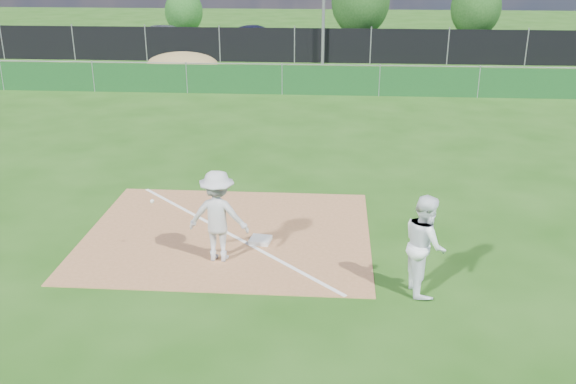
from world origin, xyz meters
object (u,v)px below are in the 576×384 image
(play_at_first, at_px, (218,216))
(first_base, at_px, (260,240))
(tree_right, at_px, (476,8))
(runner, at_px, (425,244))
(car_left, at_px, (169,36))
(tree_mid, at_px, (361,1))
(car_mid, at_px, (256,39))
(tree_left, at_px, (184,12))
(car_right, at_px, (413,42))

(play_at_first, bearing_deg, first_base, 48.98)
(first_base, relative_size, tree_right, 0.11)
(runner, height_order, car_left, runner)
(runner, height_order, tree_mid, tree_mid)
(play_at_first, relative_size, tree_mid, 0.42)
(play_at_first, bearing_deg, car_left, 105.96)
(play_at_first, distance_m, car_left, 29.19)
(runner, bearing_deg, play_at_first, 67.42)
(first_base, bearing_deg, car_mid, 97.01)
(tree_mid, xyz_separation_m, tree_right, (7.62, -0.00, -0.37))
(tree_left, xyz_separation_m, tree_right, (19.75, -0.45, 0.41))
(tree_right, bearing_deg, first_base, -107.95)
(car_left, bearing_deg, first_base, -166.79)
(play_at_first, distance_m, tree_right, 35.50)
(car_left, bearing_deg, tree_left, -0.83)
(car_left, bearing_deg, tree_mid, -69.22)
(tree_left, bearing_deg, tree_mid, -2.09)
(car_left, bearing_deg, car_mid, -103.60)
(tree_mid, bearing_deg, first_base, -95.25)
(first_base, distance_m, tree_left, 34.52)
(runner, distance_m, tree_left, 37.07)
(play_at_first, bearing_deg, tree_right, 71.37)
(tree_left, distance_m, tree_mid, 12.17)
(tree_left, relative_size, tree_mid, 0.67)
(runner, distance_m, tree_right, 35.39)
(runner, bearing_deg, car_mid, 3.92)
(tree_mid, bearing_deg, tree_left, 177.91)
(first_base, relative_size, car_mid, 0.10)
(first_base, height_order, tree_left, tree_left)
(runner, bearing_deg, tree_right, -21.07)
(car_mid, bearing_deg, car_left, 91.71)
(first_base, distance_m, car_left, 28.62)
(runner, distance_m, car_right, 28.16)
(tree_left, bearing_deg, first_base, -74.66)
(first_base, height_order, tree_right, tree_right)
(car_left, xyz_separation_m, car_right, (14.63, -0.98, -0.13))
(first_base, xyz_separation_m, car_mid, (-3.24, 26.38, 0.65))
(tree_right, bearing_deg, car_mid, -155.13)
(car_mid, relative_size, tree_right, 1.09)
(first_base, relative_size, play_at_first, 0.21)
(car_left, xyz_separation_m, tree_right, (19.36, 5.56, 1.28))
(car_mid, xyz_separation_m, tree_left, (-5.88, 6.88, 0.88))
(car_left, height_order, car_right, car_left)
(first_base, xyz_separation_m, tree_right, (10.63, 32.81, 1.94))
(first_base, relative_size, tree_left, 0.13)
(first_base, height_order, car_right, car_right)
(play_at_first, height_order, tree_left, tree_left)
(car_right, distance_m, tree_left, 16.59)
(car_mid, relative_size, tree_mid, 0.92)
(play_at_first, xyz_separation_m, runner, (3.79, -0.93, -0.02))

